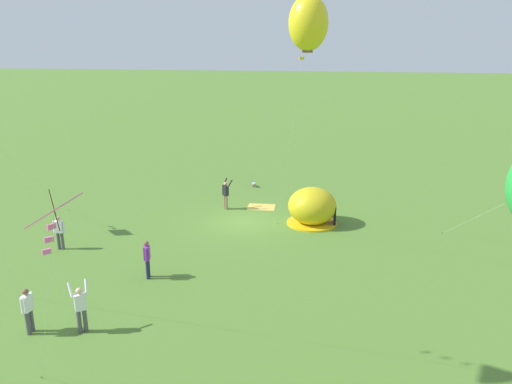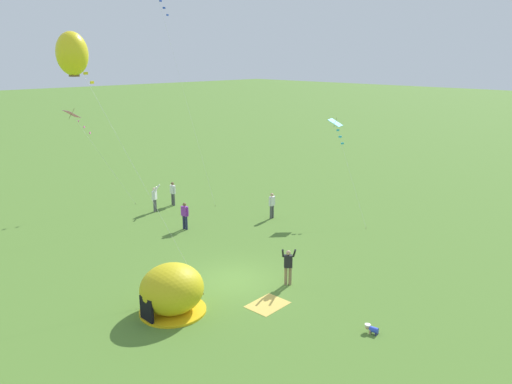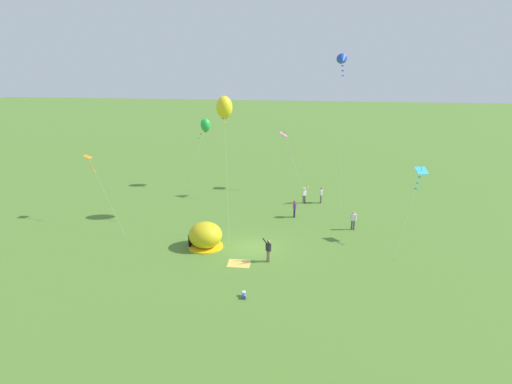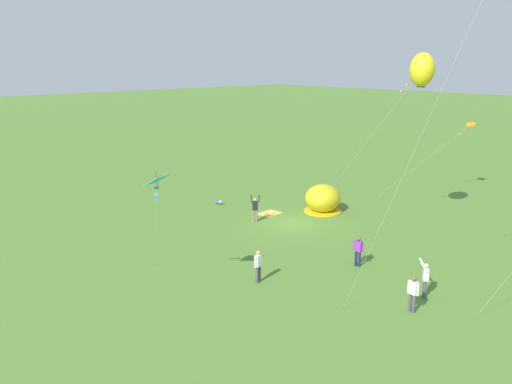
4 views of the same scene
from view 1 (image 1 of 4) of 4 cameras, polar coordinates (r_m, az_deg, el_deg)
ground_plane at (r=28.46m, az=-1.55°, el=-3.45°), size 300.00×300.00×0.00m
popup_tent at (r=28.06m, az=6.46°, el=-1.70°), size 2.81×2.81×2.10m
picnic_blanket at (r=30.96m, az=0.62°, el=-1.73°), size 1.77×1.39×0.01m
toddler_crawling at (r=35.27m, az=-0.26°, el=0.90°), size 0.32×0.55×0.32m
person_arms_raised at (r=18.87m, az=-19.41°, el=-12.24°), size 0.72×0.68×1.89m
person_near_tent at (r=26.33m, az=-21.56°, el=-4.15°), size 0.59×0.28×1.72m
person_flying_kite at (r=30.38m, az=-3.49°, el=-0.16°), size 0.71×0.70×1.89m
person_center_field at (r=22.11m, az=-12.33°, el=-7.31°), size 0.32×0.58×1.72m
person_watching_sky at (r=19.49m, az=-24.63°, el=-12.01°), size 0.26×0.59×1.72m
kite_yellow at (r=19.39m, az=6.00°, el=18.64°), size 2.63×7.69×11.52m
kite_pink at (r=11.33m, az=-22.17°, el=-2.75°), size 3.35×3.26×6.93m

